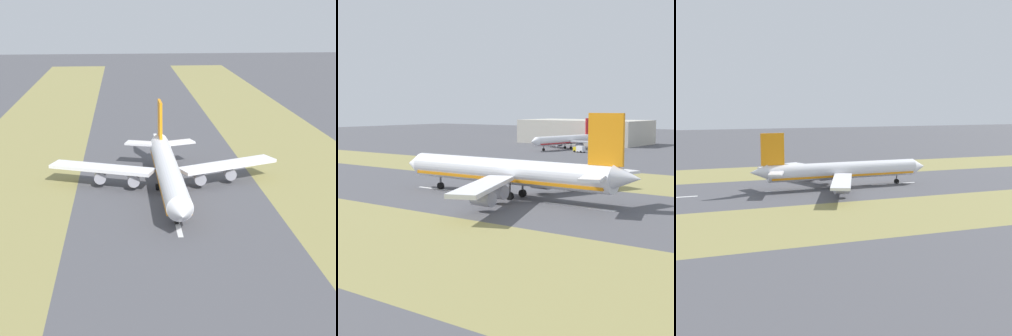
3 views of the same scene
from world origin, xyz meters
The scene contains 5 objects.
ground_plane centered at (0.00, 0.00, 0.00)m, with size 800.00×800.00×0.00m, color #4C4C51.
centreline_dash_near centered at (0.00, -64.23, 0.01)m, with size 1.20×18.00×0.01m, color silver.
centreline_dash_mid centered at (0.00, -24.23, 0.01)m, with size 1.20×18.00×0.01m, color silver.
centreline_dash_far centered at (0.00, 15.77, 0.01)m, with size 1.20×18.00×0.01m, color silver.
airplane_main_jet centered at (0.51, -6.14, 6.02)m, with size 64.13×67.07×20.20m.
Camera 1 is at (11.78, 136.18, 49.62)m, focal length 60.00 mm.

